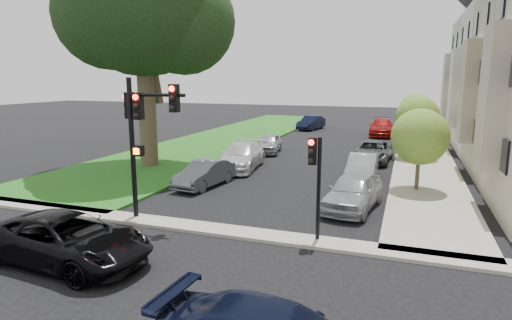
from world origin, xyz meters
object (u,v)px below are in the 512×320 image
(car_parked_1, at_px, (362,167))
(car_parked_2, at_px, (373,152))
(small_tree_c, at_px, (416,110))
(car_parked_0, at_px, (353,191))
(traffic_signal_secondary, at_px, (315,170))
(car_parked_9, at_px, (311,123))
(car_parked_5, at_px, (204,174))
(car_cross_near, at_px, (67,240))
(car_parked_6, at_px, (241,156))
(car_parked_7, at_px, (269,143))
(traffic_signal_main, at_px, (141,123))
(small_tree_a, at_px, (420,137))
(small_tree_b, at_px, (418,117))
(car_parked_4, at_px, (382,127))

(car_parked_1, height_order, car_parked_2, car_parked_1)
(small_tree_c, xyz_separation_m, car_parked_0, (-2.46, -19.32, -1.95))
(traffic_signal_secondary, distance_m, car_parked_9, 30.85)
(traffic_signal_secondary, distance_m, car_parked_5, 8.60)
(traffic_signal_secondary, distance_m, car_parked_0, 4.42)
(car_cross_near, distance_m, car_parked_1, 14.95)
(car_parked_0, height_order, car_parked_5, car_parked_0)
(small_tree_c, xyz_separation_m, car_parked_5, (-9.75, -18.05, -2.05))
(car_parked_6, bearing_deg, car_parked_5, -98.08)
(car_parked_1, distance_m, car_parked_7, 9.42)
(car_parked_1, height_order, car_parked_6, car_parked_6)
(car_cross_near, relative_size, car_parked_6, 0.99)
(traffic_signal_secondary, xyz_separation_m, car_parked_9, (-6.68, 30.07, -1.69))
(traffic_signal_main, relative_size, car_cross_near, 1.03)
(car_parked_7, bearing_deg, small_tree_a, -48.67)
(car_parked_9, bearing_deg, car_parked_5, -78.58)
(small_tree_c, xyz_separation_m, car_cross_near, (-9.51, -27.31, -1.98))
(car_parked_0, height_order, car_parked_1, car_parked_0)
(car_parked_1, relative_size, car_parked_7, 1.02)
(car_parked_0, bearing_deg, car_parked_7, 130.21)
(traffic_signal_main, height_order, car_parked_9, traffic_signal_main)
(car_parked_5, xyz_separation_m, car_parked_6, (0.15, 4.47, 0.12))
(traffic_signal_secondary, xyz_separation_m, car_parked_0, (0.75, 4.03, -1.66))
(small_tree_b, distance_m, car_parked_7, 10.01)
(small_tree_a, height_order, car_parked_5, small_tree_a)
(traffic_signal_secondary, relative_size, car_parked_5, 0.89)
(small_tree_a, bearing_deg, car_parked_2, 110.66)
(small_tree_b, bearing_deg, traffic_signal_main, -120.55)
(traffic_signal_main, height_order, car_parked_2, traffic_signal_main)
(car_parked_0, relative_size, car_parked_9, 1.01)
(small_tree_c, relative_size, traffic_signal_main, 0.77)
(small_tree_c, distance_m, car_parked_2, 9.42)
(car_parked_5, bearing_deg, small_tree_b, 55.58)
(car_parked_0, xyz_separation_m, car_parked_2, (-0.08, 10.49, -0.09))
(small_tree_a, height_order, traffic_signal_main, traffic_signal_main)
(small_tree_a, distance_m, car_parked_1, 3.63)
(small_tree_b, height_order, car_parked_7, small_tree_b)
(car_parked_6, xyz_separation_m, car_parked_7, (-0.16, 5.75, -0.08))
(car_parked_0, bearing_deg, car_parked_5, 177.87)
(small_tree_c, distance_m, car_parked_5, 20.62)
(car_parked_1, relative_size, car_parked_5, 1.04)
(traffic_signal_secondary, bearing_deg, car_parked_7, 112.87)
(car_parked_2, relative_size, car_parked_4, 0.88)
(small_tree_a, xyz_separation_m, car_parked_4, (-2.77, 19.80, -1.80))
(small_tree_c, xyz_separation_m, car_parked_2, (-2.55, -8.83, -2.04))
(small_tree_a, relative_size, car_parked_4, 0.72)
(small_tree_c, bearing_deg, small_tree_a, -90.00)
(car_parked_5, distance_m, car_parked_6, 4.47)
(small_tree_b, bearing_deg, car_cross_near, -115.17)
(small_tree_a, relative_size, car_parked_5, 1.01)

